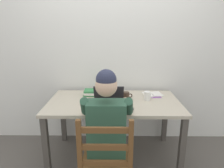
{
  "coord_description": "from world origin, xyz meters",
  "views": [
    {
      "loc": [
        0.0,
        -2.21,
        1.55
      ],
      "look_at": [
        -0.02,
        -0.05,
        0.95
      ],
      "focal_mm": 32.13,
      "sensor_mm": 36.0,
      "label": 1
    }
  ],
  "objects_px": {
    "desk": "(114,108)",
    "book_stack_main": "(91,93)",
    "laptop": "(108,103)",
    "wooden_chair": "(106,165)",
    "coffee_mug_dark": "(126,96)",
    "seated_person": "(107,125)",
    "coffee_mug_white": "(147,96)",
    "computer_mouse": "(131,109)",
    "landscape_photo_print": "(156,97)"
  },
  "relations": [
    {
      "from": "laptop",
      "to": "coffee_mug_white",
      "type": "height_order",
      "value": "laptop"
    },
    {
      "from": "landscape_photo_print",
      "to": "wooden_chair",
      "type": "bearing_deg",
      "value": -125.45
    },
    {
      "from": "seated_person",
      "to": "coffee_mug_white",
      "type": "bearing_deg",
      "value": 48.97
    },
    {
      "from": "seated_person",
      "to": "book_stack_main",
      "type": "xyz_separation_m",
      "value": [
        -0.22,
        0.69,
        0.1
      ]
    },
    {
      "from": "landscape_photo_print",
      "to": "coffee_mug_white",
      "type": "bearing_deg",
      "value": -141.26
    },
    {
      "from": "laptop",
      "to": "book_stack_main",
      "type": "bearing_deg",
      "value": 120.14
    },
    {
      "from": "coffee_mug_white",
      "to": "book_stack_main",
      "type": "distance_m",
      "value": 0.7
    },
    {
      "from": "wooden_chair",
      "to": "coffee_mug_white",
      "type": "height_order",
      "value": "wooden_chair"
    },
    {
      "from": "coffee_mug_dark",
      "to": "book_stack_main",
      "type": "xyz_separation_m",
      "value": [
        -0.43,
        0.15,
        -0.01
      ]
    },
    {
      "from": "wooden_chair",
      "to": "laptop",
      "type": "distance_m",
      "value": 0.67
    },
    {
      "from": "coffee_mug_white",
      "to": "book_stack_main",
      "type": "relative_size",
      "value": 0.57
    },
    {
      "from": "desk",
      "to": "computer_mouse",
      "type": "xyz_separation_m",
      "value": [
        0.18,
        -0.27,
        0.1
      ]
    },
    {
      "from": "desk",
      "to": "laptop",
      "type": "relative_size",
      "value": 4.62
    },
    {
      "from": "coffee_mug_dark",
      "to": "laptop",
      "type": "bearing_deg",
      "value": -129.82
    },
    {
      "from": "coffee_mug_dark",
      "to": "book_stack_main",
      "type": "distance_m",
      "value": 0.45
    },
    {
      "from": "desk",
      "to": "book_stack_main",
      "type": "relative_size",
      "value": 7.47
    },
    {
      "from": "laptop",
      "to": "book_stack_main",
      "type": "relative_size",
      "value": 1.62
    },
    {
      "from": "seated_person",
      "to": "coffee_mug_dark",
      "type": "relative_size",
      "value": 10.41
    },
    {
      "from": "desk",
      "to": "wooden_chair",
      "type": "distance_m",
      "value": 0.8
    },
    {
      "from": "desk",
      "to": "computer_mouse",
      "type": "height_order",
      "value": "computer_mouse"
    },
    {
      "from": "seated_person",
      "to": "landscape_photo_print",
      "type": "height_order",
      "value": "seated_person"
    },
    {
      "from": "laptop",
      "to": "wooden_chair",
      "type": "bearing_deg",
      "value": -90.75
    },
    {
      "from": "seated_person",
      "to": "wooden_chair",
      "type": "bearing_deg",
      "value": -90.0
    },
    {
      "from": "wooden_chair",
      "to": "book_stack_main",
      "type": "bearing_deg",
      "value": 102.72
    },
    {
      "from": "computer_mouse",
      "to": "book_stack_main",
      "type": "relative_size",
      "value": 0.49
    },
    {
      "from": "coffee_mug_dark",
      "to": "wooden_chair",
      "type": "bearing_deg",
      "value": -104.33
    },
    {
      "from": "computer_mouse",
      "to": "landscape_photo_print",
      "type": "height_order",
      "value": "computer_mouse"
    },
    {
      "from": "seated_person",
      "to": "computer_mouse",
      "type": "xyz_separation_m",
      "value": [
        0.24,
        0.22,
        0.08
      ]
    },
    {
      "from": "desk",
      "to": "book_stack_main",
      "type": "height_order",
      "value": "book_stack_main"
    },
    {
      "from": "coffee_mug_white",
      "to": "landscape_photo_print",
      "type": "distance_m",
      "value": 0.17
    },
    {
      "from": "wooden_chair",
      "to": "landscape_photo_print",
      "type": "bearing_deg",
      "value": 57.57
    },
    {
      "from": "laptop",
      "to": "computer_mouse",
      "type": "distance_m",
      "value": 0.25
    },
    {
      "from": "wooden_chair",
      "to": "landscape_photo_print",
      "type": "distance_m",
      "value": 1.13
    },
    {
      "from": "book_stack_main",
      "to": "desk",
      "type": "bearing_deg",
      "value": -34.86
    },
    {
      "from": "desk",
      "to": "coffee_mug_dark",
      "type": "relative_size",
      "value": 12.93
    },
    {
      "from": "seated_person",
      "to": "book_stack_main",
      "type": "height_order",
      "value": "seated_person"
    },
    {
      "from": "seated_person",
      "to": "laptop",
      "type": "height_order",
      "value": "seated_person"
    },
    {
      "from": "wooden_chair",
      "to": "coffee_mug_dark",
      "type": "relative_size",
      "value": 7.83
    },
    {
      "from": "coffee_mug_white",
      "to": "wooden_chair",
      "type": "bearing_deg",
      "value": -119.64
    },
    {
      "from": "laptop",
      "to": "book_stack_main",
      "type": "height_order",
      "value": "laptop"
    },
    {
      "from": "desk",
      "to": "landscape_photo_print",
      "type": "distance_m",
      "value": 0.55
    },
    {
      "from": "seated_person",
      "to": "landscape_photo_print",
      "type": "xyz_separation_m",
      "value": [
        0.58,
        0.64,
        0.06
      ]
    },
    {
      "from": "desk",
      "to": "coffee_mug_white",
      "type": "relative_size",
      "value": 13.07
    },
    {
      "from": "desk",
      "to": "landscape_photo_print",
      "type": "xyz_separation_m",
      "value": [
        0.52,
        0.15,
        0.09
      ]
    },
    {
      "from": "book_stack_main",
      "to": "landscape_photo_print",
      "type": "relative_size",
      "value": 1.57
    },
    {
      "from": "book_stack_main",
      "to": "coffee_mug_dark",
      "type": "bearing_deg",
      "value": -18.94
    },
    {
      "from": "laptop",
      "to": "computer_mouse",
      "type": "height_order",
      "value": "laptop"
    },
    {
      "from": "desk",
      "to": "wooden_chair",
      "type": "xyz_separation_m",
      "value": [
        -0.07,
        -0.77,
        -0.2
      ]
    },
    {
      "from": "seated_person",
      "to": "laptop",
      "type": "bearing_deg",
      "value": 88.54
    },
    {
      "from": "landscape_photo_print",
      "to": "computer_mouse",
      "type": "bearing_deg",
      "value": -132.31
    }
  ]
}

